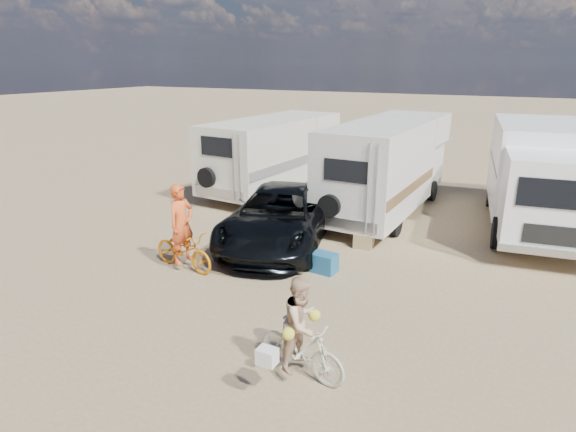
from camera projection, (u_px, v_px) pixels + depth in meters
The scene contains 11 objects.
ground at pixel (310, 300), 10.16m from camera, with size 140.00×140.00×0.00m, color #9D835E.
rv_main at pixel (388, 168), 15.74m from camera, with size 2.25×7.16×3.01m, color white, non-canonical shape.
rv_left at pixel (272, 156), 18.38m from camera, with size 2.38×6.48×2.77m, color #ECE8CC, non-canonical shape.
box_truck at pixel (540, 179), 14.06m from camera, with size 2.49×7.02×3.06m, color white, non-canonical shape.
dark_suv at pixel (281, 216), 13.20m from camera, with size 2.53×5.50×1.53m, color black.
bike_man at pixel (183, 250), 11.59m from camera, with size 0.63×1.81×0.95m, color #C56905.
bike_woman at pixel (301, 349), 7.59m from camera, with size 0.45×1.60×0.96m, color beige.
rider_man at pixel (182, 231), 11.44m from camera, with size 0.70×0.46×1.93m, color #E05321.
rider_woman at pixel (302, 333), 7.51m from camera, with size 0.74×0.58×1.53m, color tan.
cooler at pixel (324, 263), 11.47m from camera, with size 0.58×0.42×0.47m, color #1C5680.
crate at pixel (364, 240), 13.05m from camera, with size 0.49×0.49×0.39m, color #987F55.
Camera 1 is at (3.81, -8.32, 4.79)m, focal length 30.05 mm.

